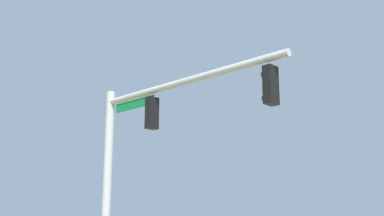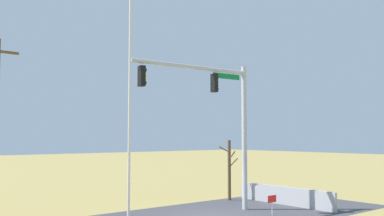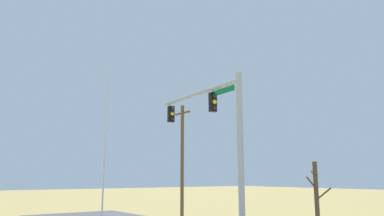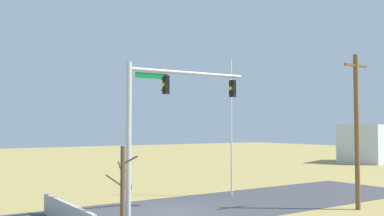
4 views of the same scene
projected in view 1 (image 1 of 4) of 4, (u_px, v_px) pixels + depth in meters
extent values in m
cylinder|color=#B2B5BA|center=(106.00, 212.00, 15.34)|extent=(0.28, 0.28, 7.75)
cylinder|color=#B2B5BA|center=(185.00, 81.00, 13.89)|extent=(6.87, 0.67, 0.20)
cube|color=#0F7238|center=(134.00, 104.00, 15.29)|extent=(1.80, 0.15, 0.28)
cube|color=black|center=(152.00, 113.00, 14.64)|extent=(0.26, 0.38, 0.96)
sphere|color=black|center=(149.00, 104.00, 14.81)|extent=(0.22, 0.22, 0.22)
sphere|color=yellow|center=(149.00, 114.00, 14.74)|extent=(0.22, 0.22, 0.22)
sphere|color=black|center=(148.00, 124.00, 14.67)|extent=(0.22, 0.22, 0.22)
cube|color=black|center=(271.00, 85.00, 11.79)|extent=(0.26, 0.38, 0.96)
sphere|color=black|center=(265.00, 75.00, 11.96)|extent=(0.22, 0.22, 0.22)
sphere|color=yellow|center=(266.00, 86.00, 11.89)|extent=(0.22, 0.22, 0.22)
sphere|color=black|center=(266.00, 98.00, 11.82)|extent=(0.22, 0.22, 0.22)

